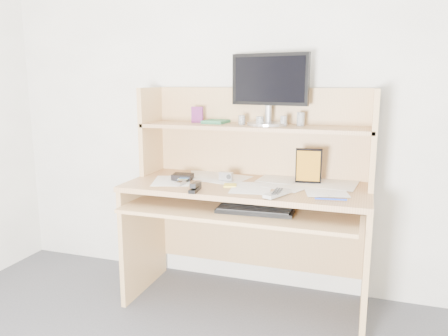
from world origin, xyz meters
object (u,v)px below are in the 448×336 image
(desk, at_px, (250,190))
(game_case, at_px, (309,166))
(keyboard, at_px, (255,210))
(monitor, at_px, (269,87))
(tv_remote, at_px, (277,194))

(desk, bearing_deg, game_case, 4.76)
(keyboard, height_order, game_case, game_case)
(game_case, height_order, monitor, monitor)
(desk, relative_size, game_case, 6.70)
(keyboard, height_order, tv_remote, tv_remote)
(game_case, bearing_deg, monitor, 154.14)
(keyboard, xyz_separation_m, game_case, (0.24, 0.31, 0.20))
(monitor, bearing_deg, desk, -111.82)
(keyboard, bearing_deg, monitor, 90.31)
(keyboard, relative_size, tv_remote, 2.21)
(tv_remote, height_order, monitor, monitor)
(tv_remote, xyz_separation_m, monitor, (-0.14, 0.41, 0.54))
(desk, height_order, game_case, desk)
(monitor, bearing_deg, keyboard, -74.92)
(keyboard, xyz_separation_m, tv_remote, (0.12, -0.01, 0.10))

